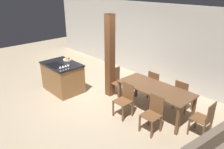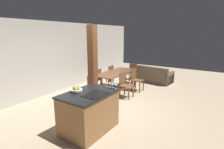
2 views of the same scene
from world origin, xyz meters
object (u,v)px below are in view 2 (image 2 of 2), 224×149
object	(u,v)px
dining_chair_near_right	(136,79)
dining_chair_head_end	(94,88)
fruit_bowl	(76,90)
wine_glass_middle	(113,83)
dining_chair_foot_end	(132,73)
dining_chair_near_left	(125,84)
timber_post	(93,66)
wine_glass_near	(116,84)
wine_glass_end	(107,82)
couch	(151,76)
dining_table	(116,75)
kitchen_island	(89,112)
dining_chair_far_right	(109,75)
dining_chair_far_left	(96,79)
wine_glass_far	(110,83)

from	to	relation	value
dining_chair_near_right	dining_chair_head_end	bearing A→B (deg)	160.26
fruit_bowl	dining_chair_head_end	size ratio (longest dim) A/B	0.31
wine_glass_middle	dining_chair_foot_end	distance (m)	3.96
dining_chair_near_left	timber_post	size ratio (longest dim) A/B	0.36
dining_chair_foot_end	wine_glass_near	bearing A→B (deg)	-68.82
wine_glass_middle	dining_chair_near_left	xyz separation A→B (m)	(1.84, 0.68, -0.59)
dining_chair_foot_end	dining_chair_near_right	bearing A→B (deg)	-54.61
dining_chair_near_right	timber_post	world-z (taller)	timber_post
wine_glass_end	couch	distance (m)	4.56
dining_chair_head_end	dining_chair_near_right	bearing A→B (deg)	-109.74
dining_table	kitchen_island	bearing A→B (deg)	-159.87
dining_chair_head_end	wine_glass_near	bearing A→B (deg)	147.47
kitchen_island	dining_table	world-z (taller)	kitchen_island
dining_chair_head_end	couch	xyz separation A→B (m)	(3.55, -0.65, -0.21)
fruit_bowl	dining_chair_near_right	size ratio (longest dim) A/B	0.31
kitchen_island	dining_chair_far_right	world-z (taller)	kitchen_island
wine_glass_end	dining_table	bearing A→B (deg)	26.86
dining_chair_far_left	couch	xyz separation A→B (m)	(2.62, -1.31, -0.21)
fruit_bowl	wine_glass_end	xyz separation A→B (m)	(0.68, -0.39, 0.08)
dining_chair_head_end	couch	size ratio (longest dim) A/B	0.45
kitchen_island	wine_glass_middle	xyz separation A→B (m)	(0.58, -0.29, 0.59)
wine_glass_middle	dining_chair_far_left	distance (m)	2.78
kitchen_island	wine_glass_end	bearing A→B (deg)	-10.75
kitchen_island	wine_glass_near	world-z (taller)	wine_glass_near
dining_chair_near_left	dining_chair_foot_end	size ratio (longest dim) A/B	1.00
dining_chair_near_right	timber_post	xyz separation A→B (m)	(-2.05, 0.52, 0.78)
dining_table	dining_chair_near_right	distance (m)	0.83
kitchen_island	fruit_bowl	world-z (taller)	fruit_bowl
wine_glass_end	dining_chair_far_right	size ratio (longest dim) A/B	0.17
dining_chair_foot_end	dining_chair_far_left	bearing A→B (deg)	-109.74
fruit_bowl	couch	size ratio (longest dim) A/B	0.14
wine_glass_middle	dining_chair_head_end	size ratio (longest dim) A/B	0.17
wine_glass_near	timber_post	bearing A→B (deg)	61.47
wine_glass_end	dining_chair_near_left	distance (m)	2.00
fruit_bowl	dining_table	world-z (taller)	fruit_bowl
fruit_bowl	dining_chair_head_end	xyz separation A→B (m)	(1.59, 0.77, -0.51)
wine_glass_middle	timber_post	size ratio (longest dim) A/B	0.06
dining_chair_near_right	dining_chair_foot_end	distance (m)	1.14
fruit_bowl	dining_chair_near_left	size ratio (longest dim) A/B	0.31
wine_glass_far	dining_chair_head_end	bearing A→B (deg)	53.96
wine_glass_end	dining_chair_foot_end	bearing A→B (deg)	17.52
wine_glass_near	dining_chair_head_end	xyz separation A→B (m)	(0.91, 1.43, -0.59)
wine_glass_end	timber_post	world-z (taller)	timber_post
dining_table	dining_chair_foot_end	size ratio (longest dim) A/B	2.25
dining_chair_near_right	wine_glass_far	bearing A→B (deg)	-167.90
wine_glass_middle	dining_chair_far_right	bearing A→B (deg)	36.00
timber_post	dining_chair_far_left	bearing A→B (deg)	35.03
dining_chair_head_end	dining_chair_far_right	bearing A→B (deg)	-70.26
dining_chair_foot_end	couch	bearing A→B (deg)	50.00
dining_chair_near_left	timber_post	distance (m)	1.48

